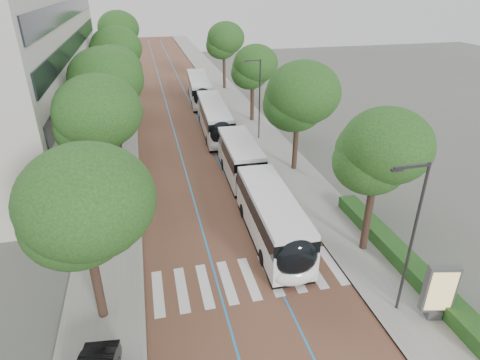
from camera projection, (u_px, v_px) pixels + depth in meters
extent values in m
plane|color=#51544C|center=(250.00, 291.00, 21.37)|extent=(160.00, 160.00, 0.00)
cube|color=brown|center=(177.00, 99.00, 56.13)|extent=(11.00, 140.00, 0.02)
cube|color=gray|center=(121.00, 102.00, 54.52)|extent=(4.00, 140.00, 0.12)
cube|color=gray|center=(229.00, 95.00, 57.70)|extent=(4.00, 140.00, 0.12)
cube|color=gray|center=(135.00, 101.00, 54.92)|extent=(0.20, 140.00, 0.14)
cube|color=gray|center=(216.00, 96.00, 57.30)|extent=(0.20, 140.00, 0.14)
cube|color=silver|center=(158.00, 293.00, 21.21)|extent=(0.55, 3.60, 0.01)
cube|color=silver|center=(182.00, 289.00, 21.48)|extent=(0.55, 3.60, 0.01)
cube|color=silver|center=(205.00, 285.00, 21.74)|extent=(0.55, 3.60, 0.01)
cube|color=silver|center=(227.00, 282.00, 22.01)|extent=(0.55, 3.60, 0.01)
cube|color=silver|center=(249.00, 278.00, 22.27)|extent=(0.55, 3.60, 0.01)
cube|color=silver|center=(271.00, 275.00, 22.54)|extent=(0.55, 3.60, 0.01)
cube|color=silver|center=(292.00, 271.00, 22.80)|extent=(0.55, 3.60, 0.01)
cube|color=silver|center=(312.00, 268.00, 23.07)|extent=(0.55, 3.60, 0.01)
cube|color=silver|center=(332.00, 265.00, 23.33)|extent=(0.55, 3.60, 0.01)
cube|color=#2478B8|center=(165.00, 99.00, 55.79)|extent=(0.12, 126.00, 0.01)
cube|color=#2478B8|center=(188.00, 98.00, 56.47)|extent=(0.12, 126.00, 0.01)
cube|color=black|center=(86.00, 106.00, 42.15)|extent=(0.12, 38.00, 1.60)
cube|color=black|center=(81.00, 75.00, 40.72)|extent=(0.12, 38.00, 1.60)
cube|color=black|center=(75.00, 42.00, 39.29)|extent=(0.12, 38.00, 1.60)
cube|color=black|center=(69.00, 9.00, 37.95)|extent=(0.12, 38.00, 1.60)
cube|color=#193C15|center=(403.00, 258.00, 23.07)|extent=(1.20, 14.00, 0.80)
cylinder|color=#2F2F31|center=(412.00, 242.00, 18.36)|extent=(0.14, 0.14, 8.00)
cube|color=#2F2F31|center=(413.00, 166.00, 16.45)|extent=(1.70, 0.12, 0.12)
cube|color=#2F2F31|center=(397.00, 170.00, 16.34)|extent=(0.50, 0.20, 0.10)
cylinder|color=#2F2F31|center=(260.00, 100.00, 40.09)|extent=(0.14, 0.14, 8.00)
cube|color=#2F2F31|center=(252.00, 60.00, 38.18)|extent=(1.70, 0.12, 0.12)
cube|color=#2F2F31|center=(245.00, 62.00, 38.07)|extent=(0.50, 0.20, 0.10)
cylinder|color=#2F2F31|center=(125.00, 171.00, 25.19)|extent=(0.14, 0.14, 8.00)
cylinder|color=black|center=(97.00, 282.00, 18.83)|extent=(0.44, 0.44, 4.29)
ellipsoid|color=#1B3F14|center=(82.00, 211.00, 17.09)|extent=(5.74, 5.74, 4.88)
cylinder|color=black|center=(106.00, 188.00, 26.46)|extent=(0.44, 0.44, 5.13)
ellipsoid|color=#1B3F14|center=(95.00, 120.00, 24.37)|extent=(5.25, 5.25, 4.47)
cylinder|color=black|center=(112.00, 141.00, 34.28)|extent=(0.44, 0.44, 5.14)
ellipsoid|color=#1B3F14|center=(103.00, 86.00, 32.19)|extent=(5.94, 5.94, 5.05)
cylinder|color=black|center=(116.00, 112.00, 43.17)|extent=(0.44, 0.44, 4.27)
ellipsoid|color=#1B3F14|center=(111.00, 76.00, 41.43)|extent=(5.92, 5.92, 5.03)
cylinder|color=black|center=(119.00, 85.00, 53.52)|extent=(0.44, 0.44, 4.60)
ellipsoid|color=#1B3F14|center=(115.00, 53.00, 51.65)|extent=(6.49, 6.49, 5.52)
cylinder|color=black|center=(121.00, 63.00, 66.41)|extent=(0.44, 0.44, 5.25)
ellipsoid|color=#1B3F14|center=(117.00, 32.00, 64.28)|extent=(6.46, 6.46, 5.49)
cylinder|color=black|center=(367.00, 218.00, 23.74)|extent=(0.44, 0.44, 4.47)
ellipsoid|color=#1B3F14|center=(378.00, 155.00, 21.92)|extent=(4.92, 4.92, 4.18)
cylinder|color=black|center=(295.00, 146.00, 34.18)|extent=(0.44, 0.44, 4.42)
ellipsoid|color=#1B3F14|center=(298.00, 100.00, 32.39)|extent=(6.00, 6.00, 5.10)
cylinder|color=black|center=(252.00, 103.00, 46.39)|extent=(0.44, 0.44, 4.26)
ellipsoid|color=#1B3F14|center=(253.00, 69.00, 44.65)|extent=(4.95, 4.95, 4.21)
cylinder|color=black|center=(224.00, 73.00, 60.16)|extent=(0.44, 0.44, 4.83)
ellipsoid|color=#1B3F14|center=(224.00, 42.00, 58.20)|extent=(5.38, 5.38, 4.58)
cylinder|color=black|center=(253.00, 180.00, 29.30)|extent=(2.33, 0.97, 2.30)
cube|color=white|center=(272.00, 223.00, 25.04)|extent=(2.78, 9.43, 1.82)
cube|color=black|center=(272.00, 207.00, 24.53)|extent=(2.81, 9.25, 0.97)
cube|color=silver|center=(273.00, 198.00, 24.24)|extent=(2.72, 9.24, 0.31)
cube|color=black|center=(271.00, 238.00, 25.52)|extent=(2.72, 9.06, 0.35)
cube|color=white|center=(240.00, 163.00, 33.31)|extent=(2.73, 7.81, 1.82)
cube|color=black|center=(240.00, 150.00, 32.80)|extent=(2.77, 7.66, 0.97)
cube|color=silver|center=(240.00, 143.00, 32.51)|extent=(2.68, 7.66, 0.31)
cube|color=black|center=(240.00, 175.00, 33.79)|extent=(2.67, 7.50, 0.35)
ellipsoid|color=black|center=(296.00, 258.00, 20.74)|extent=(2.38, 1.17, 2.28)
ellipsoid|color=white|center=(295.00, 276.00, 21.21)|extent=(2.38, 1.07, 1.14)
cylinder|color=black|center=(263.00, 257.00, 23.17)|extent=(0.33, 1.01, 1.00)
cylinder|color=black|center=(300.00, 253.00, 23.59)|extent=(0.33, 1.01, 1.00)
cylinder|color=black|center=(224.00, 164.00, 34.90)|extent=(0.33, 1.01, 1.00)
cylinder|color=black|center=(249.00, 162.00, 35.32)|extent=(0.33, 1.01, 1.00)
cylinder|color=black|center=(243.00, 211.00, 27.86)|extent=(0.33, 1.01, 1.00)
cylinder|color=black|center=(275.00, 207.00, 28.28)|extent=(0.33, 1.01, 1.00)
cube|color=white|center=(214.00, 121.00, 43.07)|extent=(3.12, 12.11, 1.82)
cube|color=black|center=(214.00, 111.00, 42.56)|extent=(3.15, 11.88, 0.97)
cube|color=silver|center=(214.00, 105.00, 42.27)|extent=(3.06, 11.87, 0.31)
cube|color=black|center=(214.00, 131.00, 43.55)|extent=(3.05, 11.63, 0.35)
ellipsoid|color=black|center=(222.00, 133.00, 37.60)|extent=(2.40, 1.22, 2.28)
ellipsoid|color=white|center=(222.00, 145.00, 38.06)|extent=(2.40, 1.12, 1.14)
cylinder|color=black|center=(208.00, 141.00, 40.06)|extent=(0.35, 1.01, 1.00)
cylinder|color=black|center=(230.00, 139.00, 40.43)|extent=(0.35, 1.01, 1.00)
cylinder|color=black|center=(200.00, 118.00, 46.56)|extent=(0.35, 1.01, 1.00)
cylinder|color=black|center=(220.00, 117.00, 46.94)|extent=(0.35, 1.01, 1.00)
cube|color=white|center=(199.00, 92.00, 54.60)|extent=(3.30, 12.14, 1.82)
cube|color=black|center=(199.00, 83.00, 54.09)|extent=(3.32, 11.90, 0.97)
cube|color=silver|center=(199.00, 78.00, 53.81)|extent=(3.23, 11.90, 0.31)
cube|color=black|center=(199.00, 99.00, 55.09)|extent=(3.21, 11.66, 0.35)
ellipsoid|color=black|center=(203.00, 97.00, 49.12)|extent=(2.42, 1.25, 2.28)
ellipsoid|color=white|center=(203.00, 106.00, 49.58)|extent=(2.41, 1.15, 1.14)
cylinder|color=black|center=(193.00, 105.00, 51.60)|extent=(0.37, 1.02, 1.00)
cylinder|color=black|center=(210.00, 104.00, 51.95)|extent=(0.37, 1.02, 1.00)
cylinder|color=black|center=(189.00, 91.00, 58.12)|extent=(0.37, 1.02, 1.00)
cylinder|color=black|center=(205.00, 90.00, 58.47)|extent=(0.37, 1.02, 1.00)
cube|color=#59595B|center=(433.00, 313.00, 19.53)|extent=(0.79, 0.70, 0.45)
cube|color=#59595B|center=(440.00, 289.00, 18.85)|extent=(1.52, 0.72, 2.59)
cube|color=tan|center=(442.00, 292.00, 18.65)|extent=(1.21, 0.30, 2.25)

